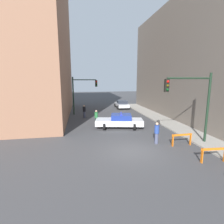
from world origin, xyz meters
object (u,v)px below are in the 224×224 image
Objects in this scene: pedestrian_crossing at (96,118)px; barrier_back at (182,138)px; pedestrian_corner at (84,111)px; traffic_light_far at (81,90)px; barrier_mid at (214,153)px; pedestrian_sidewalk at (157,133)px; parked_car_near at (122,104)px; police_car at (120,121)px; traffic_light_near at (195,98)px.

barrier_back is at bearing -168.49° from pedestrian_crossing.
barrier_back is (6.85, -10.96, -0.24)m from pedestrian_corner.
barrier_mid is (7.46, -16.26, -2.78)m from traffic_light_far.
traffic_light_far reaches higher than pedestrian_sidewalk.
pedestrian_corner is 1.04× the size of barrier_back.
police_car is at bearing -102.16° from parked_car_near.
traffic_light_far reaches higher than barrier_mid.
barrier_back is at bearing -86.69° from parked_car_near.
pedestrian_sidewalk is (1.78, -4.84, 0.14)m from police_car.
pedestrian_crossing is (-5.36, -10.76, 0.19)m from parked_car_near.
parked_car_near is at bearing 91.81° from barrier_mid.
traffic_light_far is 3.13× the size of pedestrian_corner.
police_car is 3.11× the size of barrier_back.
parked_car_near is at bearing -47.01° from pedestrian_sidewalk.
pedestrian_crossing is at bearing -9.49° from pedestrian_sidewalk.
pedestrian_corner reaches higher than barrier_mid.
traffic_light_far is at bearing 36.60° from police_car.
police_car is 6.55m from barrier_back.
pedestrian_corner is 15.50m from barrier_mid.
barrier_mid is at bearing -65.36° from traffic_light_far.
police_car is 3.00× the size of pedestrian_sidewalk.
pedestrian_corner is at bearing 125.76° from traffic_light_near.
pedestrian_sidewalk reaches higher than barrier_mid.
pedestrian_corner is at bearing 117.59° from barrier_mid.
traffic_light_far is at bearing 171.04° from pedestrian_corner.
barrier_back is at bearing 16.63° from pedestrian_corner.
traffic_light_near is 4.20m from barrier_mid.
pedestrian_crossing is 8.96m from barrier_back.
traffic_light_near is 9.78m from pedestrian_crossing.
traffic_light_far reaches higher than pedestrian_corner.
barrier_back is at bearing -156.47° from pedestrian_sidewalk.
traffic_light_near is at bearing 20.41° from pedestrian_corner.
parked_car_near is (-1.22, 17.49, -2.86)m from traffic_light_near.
traffic_light_near is 1.19× the size of parked_car_near.
parked_car_near is at bearing 91.02° from barrier_back.
traffic_light_far is 8.46m from parked_car_near.
barrier_mid is (3.77, -8.34, -0.11)m from police_car.
traffic_light_near reaches higher than traffic_light_far.
pedestrian_crossing is (-6.58, 6.72, -2.67)m from traffic_light_near.
traffic_light_near reaches higher than pedestrian_sidewalk.
barrier_back is (0.32, -17.69, -0.06)m from parked_car_near.
traffic_light_near is at bearing -129.46° from police_car.
traffic_light_near is 7.45m from police_car.
pedestrian_corner reaches higher than parked_car_near.
traffic_light_far is 14.11m from pedestrian_sidewalk.
barrier_mid is (7.18, -13.73, -0.24)m from pedestrian_corner.
parked_car_near is (6.81, 4.20, -2.72)m from traffic_light_far.
barrier_back is (5.68, -6.93, -0.24)m from pedestrian_crossing.
pedestrian_sidewalk is at bearing -148.18° from police_car.
traffic_light_far is 18.10m from barrier_mid.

